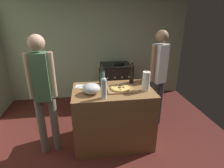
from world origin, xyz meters
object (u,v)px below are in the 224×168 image
(stove, at_px, (116,83))
(person_in_red, at_px, (158,74))
(wine_bottle_dark, at_px, (132,73))
(wine_bottle_amber, at_px, (104,87))
(pizza, at_px, (120,88))
(person_in_stripes, at_px, (43,90))
(mixing_bowl, at_px, (91,89))
(wine_bottle_clear, at_px, (102,78))
(wine_bottle_green, at_px, (101,74))
(paper_towel_roll, at_px, (146,81))

(stove, distance_m, person_in_red, 1.37)
(wine_bottle_dark, height_order, wine_bottle_amber, wine_bottle_amber)
(pizza, distance_m, person_in_red, 0.84)
(person_in_stripes, bearing_deg, mixing_bowl, -1.19)
(wine_bottle_clear, relative_size, person_in_stripes, 0.17)
(stove, bearing_deg, wine_bottle_green, -110.68)
(wine_bottle_dark, bearing_deg, wine_bottle_green, 172.95)
(person_in_stripes, xyz_separation_m, person_in_red, (1.83, 0.45, 0.00))
(paper_towel_roll, distance_m, stove, 1.71)
(wine_bottle_amber, bearing_deg, wine_bottle_dark, 44.78)
(stove, height_order, person_in_red, person_in_red)
(mixing_bowl, bearing_deg, paper_towel_roll, 0.06)
(wine_bottle_dark, distance_m, person_in_red, 0.53)
(person_in_stripes, bearing_deg, person_in_red, 13.70)
(wine_bottle_clear, bearing_deg, wine_bottle_green, 93.67)
(mixing_bowl, relative_size, stove, 0.26)
(person_in_stripes, bearing_deg, wine_bottle_amber, -12.87)
(paper_towel_roll, xyz_separation_m, wine_bottle_dark, (-0.13, 0.32, 0.02))
(pizza, height_order, person_in_stripes, person_in_stripes)
(paper_towel_roll, xyz_separation_m, person_in_red, (0.38, 0.46, -0.05))
(mixing_bowl, distance_m, person_in_stripes, 0.66)
(mixing_bowl, height_order, wine_bottle_green, wine_bottle_green)
(stove, bearing_deg, wine_bottle_dark, -88.30)
(wine_bottle_green, height_order, stove, wine_bottle_green)
(pizza, height_order, wine_bottle_amber, wine_bottle_amber)
(pizza, bearing_deg, person_in_stripes, -176.68)
(pizza, relative_size, wine_bottle_dark, 0.81)
(mixing_bowl, xyz_separation_m, person_in_stripes, (-0.66, 0.01, 0.01))
(wine_bottle_amber, height_order, wine_bottle_clear, wine_bottle_amber)
(wine_bottle_amber, height_order, stove, wine_bottle_amber)
(wine_bottle_dark, height_order, stove, wine_bottle_dark)
(wine_bottle_green, bearing_deg, mixing_bowl, -113.98)
(person_in_stripes, bearing_deg, wine_bottle_green, 24.20)
(stove, xyz_separation_m, person_in_red, (0.55, -1.13, 0.56))
(wine_bottle_green, distance_m, person_in_stripes, 0.91)
(pizza, distance_m, mixing_bowl, 0.44)
(wine_bottle_clear, height_order, person_in_red, person_in_red)
(wine_bottle_amber, height_order, person_in_stripes, person_in_stripes)
(paper_towel_roll, distance_m, wine_bottle_green, 0.73)
(wine_bottle_amber, xyz_separation_m, person_in_stripes, (-0.82, 0.19, -0.07))
(pizza, bearing_deg, mixing_bowl, -169.95)
(wine_bottle_clear, xyz_separation_m, person_in_stripes, (-0.84, -0.25, -0.04))
(person_in_stripes, distance_m, person_in_red, 1.88)
(pizza, xyz_separation_m, wine_bottle_green, (-0.26, 0.31, 0.13))
(wine_bottle_green, distance_m, wine_bottle_amber, 0.56)
(stove, bearing_deg, paper_towel_roll, -83.81)
(wine_bottle_clear, bearing_deg, wine_bottle_amber, -92.46)
(pizza, distance_m, wine_bottle_clear, 0.33)
(wine_bottle_amber, distance_m, wine_bottle_clear, 0.43)
(wine_bottle_clear, bearing_deg, mixing_bowl, -124.61)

